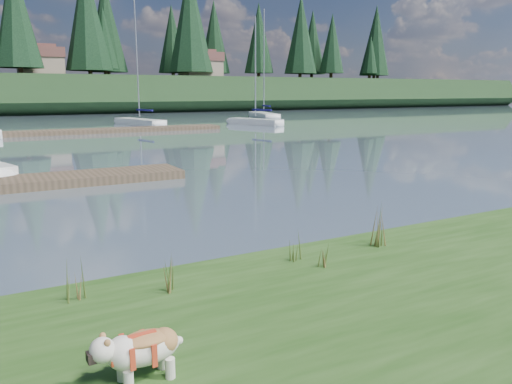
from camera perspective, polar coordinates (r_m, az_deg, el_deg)
ground at (r=39.04m, az=-25.39°, el=5.82°), size 200.00×200.00×0.00m
bulldog at (r=5.16m, az=-12.87°, el=-16.96°), size 0.91×0.42×0.55m
dock_far at (r=39.19m, az=-22.49°, el=6.29°), size 26.00×2.20×0.30m
sailboat_bg_3 at (r=48.24m, az=-13.55°, el=7.87°), size 3.40×7.68×11.15m
sailboat_bg_4 at (r=47.10m, az=-0.59°, el=8.11°), size 3.41×6.55×9.76m
sailboat_bg_5 at (r=60.19m, az=0.69°, el=8.84°), size 3.70×8.86×12.35m
weed_0 at (r=7.15m, az=-9.72°, el=-8.92°), size 0.17×0.14×0.71m
weed_1 at (r=8.36m, az=4.46°, el=-6.26°), size 0.17×0.14×0.55m
weed_2 at (r=9.35m, az=13.72°, el=-4.03°), size 0.17×0.14×0.77m
weed_3 at (r=7.22m, az=-19.96°, el=-9.47°), size 0.17×0.14×0.66m
weed_4 at (r=8.09m, az=7.99°, el=-7.18°), size 0.17×0.14×0.48m
weed_5 at (r=9.31m, az=13.97°, el=-4.71°), size 0.17×0.14×0.55m
mud_lip at (r=8.19m, az=-10.50°, el=-10.60°), size 60.00×0.50×0.14m
conifer_4 at (r=75.69m, az=-25.79°, el=17.99°), size 6.16×6.16×15.10m
conifer_5 at (r=81.09m, az=-16.99°, el=16.48°), size 3.96×3.96×10.35m
conifer_6 at (r=83.31m, az=-7.56°, el=18.91°), size 7.04×7.04×17.00m
conifer_7 at (r=91.76m, az=0.31°, el=17.18°), size 5.28×5.28×13.20m
conifer_8 at (r=95.42m, az=8.67°, el=16.43°), size 4.62×4.62×11.77m
conifer_9 at (r=106.08m, az=13.50°, el=16.48°), size 5.94×5.94×14.62m
house_1 at (r=80.38m, az=-23.45°, el=13.58°), size 6.30×5.30×4.65m
house_2 at (r=84.38m, az=-6.38°, el=14.29°), size 6.30×5.30×4.65m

